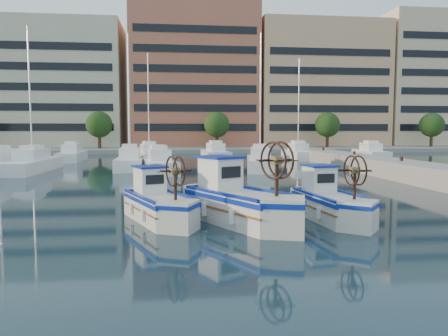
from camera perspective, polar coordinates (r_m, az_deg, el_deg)
ground at (r=15.52m, az=4.48°, el=-7.55°), size 300.00×300.00×0.00m
waterfront at (r=81.20m, az=1.95°, el=10.46°), size 180.00×40.00×25.60m
yacht_marina at (r=42.22m, az=-6.51°, el=1.11°), size 39.23×22.77×11.50m
fishing_boat_a at (r=16.45m, az=-8.58°, el=-4.43°), size 2.93×4.17×2.51m
fishing_boat_b at (r=15.91m, az=1.83°, el=-4.19°), size 3.93×4.98×3.01m
fishing_boat_c at (r=17.00m, az=13.66°, el=-4.19°), size 2.11×4.14×2.53m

